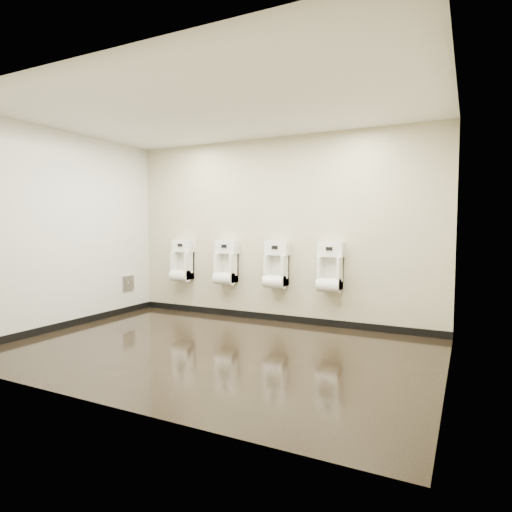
{
  "coord_description": "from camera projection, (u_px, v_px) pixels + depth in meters",
  "views": [
    {
      "loc": [
        2.65,
        -4.23,
        1.46
      ],
      "look_at": [
        0.26,
        0.55,
        1.09
      ],
      "focal_mm": 30.0,
      "sensor_mm": 36.0,
      "label": 1
    }
  ],
  "objects": [
    {
      "name": "ground",
      "position": [
        216.0,
        349.0,
        5.06
      ],
      "size": [
        5.0,
        3.5,
        0.0
      ],
      "primitive_type": "cube",
      "color": "black",
      "rests_on": "ground"
    },
    {
      "name": "ceiling",
      "position": [
        214.0,
        108.0,
        4.87
      ],
      "size": [
        5.0,
        3.5,
        0.0
      ],
      "primitive_type": "cube",
      "color": "silver"
    },
    {
      "name": "back_wall",
      "position": [
        276.0,
        230.0,
        6.52
      ],
      "size": [
        5.0,
        0.02,
        2.8
      ],
      "primitive_type": "cube",
      "color": "#C0B995",
      "rests_on": "ground"
    },
    {
      "name": "front_wall",
      "position": [
        98.0,
        234.0,
        3.4
      ],
      "size": [
        5.0,
        0.02,
        2.8
      ],
      "primitive_type": "cube",
      "color": "#C0B995",
      "rests_on": "ground"
    },
    {
      "name": "left_wall",
      "position": [
        66.0,
        230.0,
        6.08
      ],
      "size": [
        0.02,
        3.5,
        2.8
      ],
      "primitive_type": "cube",
      "color": "#C0B995",
      "rests_on": "ground"
    },
    {
      "name": "right_wall",
      "position": [
        451.0,
        233.0,
        3.85
      ],
      "size": [
        0.02,
        3.5,
        2.8
      ],
      "primitive_type": "cube",
      "color": "#C0B995",
      "rests_on": "ground"
    },
    {
      "name": "tile_overlay_left",
      "position": [
        66.0,
        230.0,
        6.08
      ],
      "size": [
        0.01,
        3.5,
        2.8
      ],
      "primitive_type": "cube",
      "color": "white",
      "rests_on": "ground"
    },
    {
      "name": "skirting_back",
      "position": [
        275.0,
        317.0,
        6.61
      ],
      "size": [
        5.0,
        0.02,
        0.1
      ],
      "primitive_type": "cube",
      "color": "black",
      "rests_on": "ground"
    },
    {
      "name": "skirting_left",
      "position": [
        69.0,
        324.0,
        6.17
      ],
      "size": [
        0.02,
        3.5,
        0.1
      ],
      "primitive_type": "cube",
      "color": "black",
      "rests_on": "ground"
    },
    {
      "name": "access_panel",
      "position": [
        128.0,
        283.0,
        7.21
      ],
      "size": [
        0.04,
        0.25,
        0.25
      ],
      "color": "#9E9EA3",
      "rests_on": "left_wall"
    },
    {
      "name": "urinal_0",
      "position": [
        182.0,
        264.0,
        7.2
      ],
      "size": [
        0.37,
        0.28,
        0.69
      ],
      "color": "white",
      "rests_on": "back_wall"
    },
    {
      "name": "urinal_1",
      "position": [
        226.0,
        266.0,
        6.82
      ],
      "size": [
        0.37,
        0.28,
        0.69
      ],
      "color": "white",
      "rests_on": "back_wall"
    },
    {
      "name": "urinal_2",
      "position": [
        276.0,
        268.0,
        6.43
      ],
      "size": [
        0.37,
        0.28,
        0.69
      ],
      "color": "white",
      "rests_on": "back_wall"
    },
    {
      "name": "urinal_3",
      "position": [
        330.0,
        271.0,
        6.06
      ],
      "size": [
        0.37,
        0.28,
        0.69
      ],
      "color": "white",
      "rests_on": "back_wall"
    }
  ]
}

